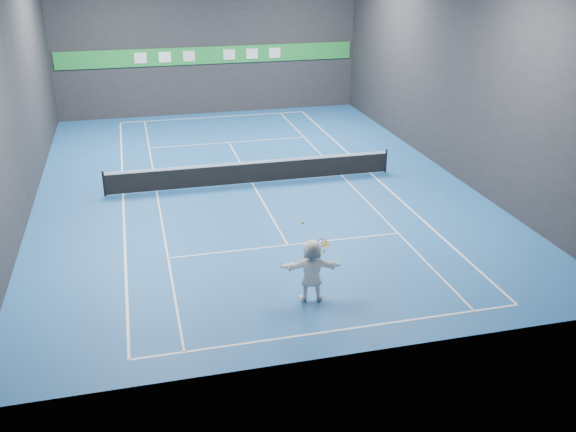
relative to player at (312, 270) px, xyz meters
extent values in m
plane|color=#1B5295|center=(0.22, 10.12, -0.95)|extent=(26.00, 26.00, 0.00)
cube|color=#232326|center=(0.22, 23.12, 3.55)|extent=(18.00, 0.10, 9.00)
cube|color=#232326|center=(0.22, -2.88, 3.55)|extent=(18.00, 0.10, 9.00)
cube|color=#232326|center=(-8.78, 10.12, 3.55)|extent=(0.10, 26.00, 9.00)
cube|color=#232326|center=(9.22, 10.12, 3.55)|extent=(0.10, 26.00, 9.00)
cube|color=white|center=(0.22, -1.77, -0.95)|extent=(10.98, 0.08, 0.01)
cube|color=white|center=(0.22, 22.01, -0.95)|extent=(10.98, 0.08, 0.01)
cube|color=white|center=(-5.27, 10.12, -0.95)|extent=(0.08, 23.78, 0.01)
cube|color=white|center=(5.71, 10.12, -0.95)|extent=(0.08, 23.78, 0.01)
cube|color=white|center=(-3.89, 10.12, -0.95)|extent=(0.06, 23.78, 0.01)
cube|color=white|center=(4.33, 10.12, -0.95)|extent=(0.06, 23.78, 0.01)
cube|color=white|center=(0.22, 3.72, -0.95)|extent=(8.23, 0.06, 0.01)
cube|color=white|center=(0.22, 16.52, -0.95)|extent=(8.23, 0.06, 0.01)
cube|color=white|center=(0.22, 10.12, -0.95)|extent=(0.06, 12.80, 0.01)
imported|color=white|center=(0.00, 0.00, 0.00)|extent=(1.83, 0.83, 1.91)
sphere|color=#C0EA27|center=(-0.29, -0.02, 1.54)|extent=(0.07, 0.07, 0.07)
cylinder|color=black|center=(-5.98, 10.12, -0.42)|extent=(0.10, 0.10, 1.07)
cylinder|color=black|center=(6.42, 10.12, -0.42)|extent=(0.10, 0.10, 1.07)
cube|color=black|center=(0.22, 10.12, -0.48)|extent=(12.40, 0.03, 0.86)
cube|color=white|center=(0.22, 10.12, 0.00)|extent=(12.40, 0.04, 0.10)
cube|color=#1E8B34|center=(0.22, 23.06, 2.55)|extent=(17.64, 0.06, 1.00)
cube|color=white|center=(-3.78, 23.00, 2.55)|extent=(0.70, 0.04, 0.60)
cube|color=white|center=(-2.38, 23.00, 2.55)|extent=(0.70, 0.04, 0.60)
cube|color=silver|center=(-0.98, 23.00, 2.55)|extent=(0.70, 0.04, 0.60)
cube|color=silver|center=(1.42, 23.00, 2.55)|extent=(0.70, 0.04, 0.60)
cube|color=white|center=(2.82, 23.00, 2.55)|extent=(0.70, 0.04, 0.60)
cube|color=white|center=(4.22, 23.00, 2.55)|extent=(0.70, 0.04, 0.60)
torus|color=red|center=(0.31, 0.05, 0.83)|extent=(0.35, 0.35, 0.24)
cylinder|color=#B6C646|center=(0.42, 0.05, 0.77)|extent=(0.37, 0.33, 0.19)
cylinder|color=red|center=(0.37, 0.05, 0.54)|extent=(0.05, 0.13, 0.18)
cylinder|color=yellow|center=(0.27, 0.03, 0.50)|extent=(0.12, 0.17, 0.24)
camera|label=1|loc=(-4.64, -15.74, 8.71)|focal=40.00mm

